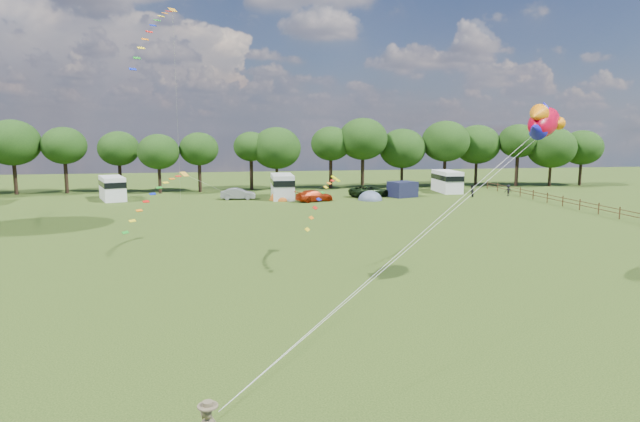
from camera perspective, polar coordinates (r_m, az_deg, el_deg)
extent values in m
plane|color=black|center=(23.47, 3.33, -12.65)|extent=(180.00, 180.00, 0.00)
cylinder|color=black|center=(81.97, -29.74, 3.01)|extent=(0.49, 0.49, 4.21)
ellipsoid|color=black|center=(81.73, -29.99, 6.34)|extent=(7.11, 7.11, 6.05)
cylinder|color=black|center=(80.33, -25.45, 3.23)|extent=(0.49, 0.49, 4.25)
ellipsoid|color=black|center=(80.10, -25.65, 6.31)|extent=(5.86, 5.86, 4.98)
cylinder|color=black|center=(79.34, -20.53, 3.34)|extent=(0.47, 0.47, 3.90)
ellipsoid|color=black|center=(79.11, -20.69, 6.26)|extent=(5.58, 5.58, 4.74)
cylinder|color=black|center=(75.46, -16.72, 3.15)|extent=(0.44, 0.44, 3.56)
ellipsoid|color=black|center=(75.22, -16.85, 6.08)|extent=(5.56, 5.56, 4.73)
cylinder|color=black|center=(75.93, -12.69, 3.48)|extent=(0.47, 0.47, 3.95)
ellipsoid|color=black|center=(75.69, -12.79, 6.48)|extent=(5.33, 5.33, 4.53)
cylinder|color=black|center=(77.65, -7.32, 3.87)|extent=(0.50, 0.50, 4.33)
ellipsoid|color=black|center=(77.42, -7.38, 6.84)|extent=(4.95, 4.95, 4.21)
cylinder|color=black|center=(77.46, -4.62, 3.52)|extent=(0.43, 0.43, 3.31)
ellipsoid|color=black|center=(77.20, -4.66, 6.70)|extent=(7.03, 7.03, 5.98)
cylinder|color=black|center=(78.73, 1.15, 4.02)|extent=(0.50, 0.50, 4.36)
ellipsoid|color=black|center=(78.50, 1.16, 7.20)|extent=(5.84, 5.84, 4.97)
cylinder|color=black|center=(78.85, 4.56, 4.07)|extent=(0.51, 0.51, 4.55)
ellipsoid|color=black|center=(78.61, 4.60, 7.67)|extent=(7.15, 7.15, 6.08)
cylinder|color=black|center=(81.32, 8.71, 3.66)|extent=(0.42, 0.42, 3.21)
ellipsoid|color=black|center=(81.07, 8.78, 6.61)|extent=(6.90, 6.90, 5.86)
cylinder|color=black|center=(82.93, 13.13, 3.96)|extent=(0.48, 0.48, 4.17)
ellipsoid|color=black|center=(82.69, 13.25, 7.26)|extent=(7.16, 7.16, 6.09)
cylinder|color=black|center=(87.15, 16.29, 3.89)|extent=(0.45, 0.45, 3.66)
ellipsoid|color=black|center=(86.92, 16.41, 6.83)|extent=(7.05, 7.05, 5.99)
cylinder|color=black|center=(87.43, 20.24, 4.04)|extent=(0.52, 0.52, 4.65)
ellipsoid|color=black|center=(87.23, 20.40, 7.02)|extent=(5.96, 5.96, 5.06)
cylinder|color=black|center=(88.82, 23.30, 3.46)|extent=(0.42, 0.42, 3.19)
ellipsoid|color=black|center=(88.58, 23.47, 6.23)|extent=(7.23, 7.23, 6.14)
cylinder|color=black|center=(92.16, 26.00, 3.56)|extent=(0.44, 0.44, 3.52)
ellipsoid|color=black|center=(91.95, 26.17, 6.10)|extent=(6.22, 6.22, 5.28)
cylinder|color=#472D19|center=(58.99, 29.33, -0.19)|extent=(0.12, 0.12, 1.20)
cylinder|color=#472D19|center=(57.80, 30.28, -0.07)|extent=(0.08, 3.00, 0.08)
cylinder|color=#472D19|center=(57.85, 30.25, -0.46)|extent=(0.08, 3.00, 0.08)
cylinder|color=#472D19|center=(61.32, 27.59, 0.23)|extent=(0.12, 0.12, 1.20)
cylinder|color=#472D19|center=(60.10, 28.46, 0.35)|extent=(0.08, 3.00, 0.08)
cylinder|color=#472D19|center=(60.15, 28.44, -0.02)|extent=(0.08, 3.00, 0.08)
cylinder|color=#472D19|center=(63.71, 25.97, 0.62)|extent=(0.12, 0.12, 1.20)
cylinder|color=#472D19|center=(62.47, 26.78, 0.75)|extent=(0.08, 3.00, 0.08)
cylinder|color=#472D19|center=(62.52, 26.76, 0.38)|extent=(0.08, 3.00, 0.08)
cylinder|color=#472D19|center=(66.15, 24.47, 0.98)|extent=(0.12, 0.12, 1.20)
cylinder|color=#472D19|center=(64.88, 25.23, 1.11)|extent=(0.08, 3.00, 0.08)
cylinder|color=#472D19|center=(64.93, 25.20, 0.76)|extent=(0.08, 3.00, 0.08)
cylinder|color=#472D19|center=(68.64, 23.08, 1.32)|extent=(0.12, 0.12, 1.20)
cylinder|color=#472D19|center=(67.35, 23.78, 1.45)|extent=(0.08, 3.00, 0.08)
cylinder|color=#472D19|center=(67.39, 23.76, 1.11)|extent=(0.08, 3.00, 0.08)
cylinder|color=#472D19|center=(71.16, 21.79, 1.63)|extent=(0.12, 0.12, 1.20)
cylinder|color=#472D19|center=(69.85, 22.44, 1.76)|extent=(0.08, 3.00, 0.08)
cylinder|color=#472D19|center=(69.90, 22.42, 1.44)|extent=(0.08, 3.00, 0.08)
cylinder|color=#472D19|center=(73.72, 20.58, 1.92)|extent=(0.12, 0.12, 1.20)
cylinder|color=#472D19|center=(72.40, 21.19, 2.05)|extent=(0.08, 3.00, 0.08)
cylinder|color=#472D19|center=(72.44, 21.17, 1.74)|extent=(0.08, 3.00, 0.08)
cylinder|color=#472D19|center=(76.31, 19.46, 2.19)|extent=(0.12, 0.12, 1.20)
cylinder|color=#472D19|center=(74.98, 20.03, 2.32)|extent=(0.08, 3.00, 0.08)
cylinder|color=#472D19|center=(75.02, 20.01, 2.02)|extent=(0.08, 3.00, 0.08)
cylinder|color=#472D19|center=(78.93, 18.41, 2.44)|extent=(0.12, 0.12, 1.20)
cylinder|color=#472D19|center=(77.58, 18.94, 2.57)|extent=(0.08, 3.00, 0.08)
cylinder|color=#472D19|center=(77.62, 18.92, 2.28)|extent=(0.08, 3.00, 0.08)
cylinder|color=#472D19|center=(81.58, 17.43, 2.67)|extent=(0.12, 0.12, 1.20)
cylinder|color=#472D19|center=(80.22, 17.92, 2.80)|extent=(0.08, 3.00, 0.08)
cylinder|color=#472D19|center=(80.26, 17.91, 2.52)|extent=(0.08, 3.00, 0.08)
imported|color=gray|center=(66.88, -8.74, 1.82)|extent=(4.09, 1.85, 1.40)
imported|color=#9F2608|center=(64.26, -0.60, 1.63)|extent=(4.90, 3.35, 1.36)
imported|color=black|center=(69.15, 5.33, 2.14)|extent=(5.92, 3.84, 1.49)
cube|color=white|center=(70.39, -21.27, 2.28)|extent=(4.20, 6.25, 2.88)
cube|color=black|center=(70.34, -21.30, 2.75)|extent=(4.28, 6.37, 0.68)
cylinder|color=black|center=(68.72, -21.03, 1.28)|extent=(0.86, 0.55, 0.81)
cylinder|color=black|center=(72.29, -21.42, 1.59)|extent=(0.86, 0.55, 0.81)
cube|color=silver|center=(67.23, -4.04, 2.63)|extent=(2.71, 6.11, 3.03)
cube|color=black|center=(67.16, -4.05, 3.16)|extent=(2.76, 6.23, 0.72)
cylinder|color=black|center=(65.46, -3.90, 1.51)|extent=(0.86, 0.33, 0.85)
cylinder|color=black|center=(69.24, -4.15, 1.90)|extent=(0.86, 0.33, 0.85)
cube|color=white|center=(76.06, 13.39, 3.09)|extent=(2.75, 5.99, 2.95)
cube|color=black|center=(76.00, 13.41, 3.54)|extent=(2.80, 6.11, 0.70)
cylinder|color=black|center=(74.44, 13.86, 2.13)|extent=(0.84, 0.34, 0.83)
cylinder|color=black|center=(77.89, 12.89, 2.45)|extent=(0.84, 0.34, 0.83)
ellipsoid|color=#BF5818|center=(65.86, -4.12, 1.20)|extent=(2.88, 3.31, 2.36)
cylinder|color=#BF5818|center=(65.86, -4.12, 1.22)|extent=(3.02, 3.02, 0.08)
ellipsoid|color=#4D5970|center=(65.96, 5.37, 1.20)|extent=(2.87, 3.31, 2.25)
cylinder|color=#4D5970|center=(65.96, 5.37, 1.21)|extent=(3.02, 3.02, 0.08)
cube|color=#181B35|center=(69.39, 8.79, 2.30)|extent=(3.88, 3.54, 1.98)
ellipsoid|color=#B9001A|center=(30.55, 22.77, 8.72)|extent=(3.61, 3.60, 2.15)
ellipsoid|color=#E9B900|center=(30.55, 22.75, 8.40)|extent=(2.25, 2.25, 1.18)
cone|color=orange|center=(28.98, 22.08, 9.46)|extent=(1.60, 1.60, 1.13)
cone|color=#120FAA|center=(28.97, 22.00, 8.14)|extent=(1.60, 1.60, 1.13)
cone|color=#120FAA|center=(30.67, 22.89, 10.00)|extent=(1.23, 1.23, 0.96)
sphere|color=white|center=(31.89, 22.62, 9.06)|extent=(0.36, 0.36, 0.36)
sphere|color=black|center=(31.99, 22.56, 9.06)|extent=(0.18, 0.18, 0.18)
cube|color=orange|center=(50.13, -15.45, 19.98)|extent=(0.82, 0.79, 0.39)
cube|color=red|center=(49.63, -15.83, 19.81)|extent=(0.60, 0.51, 0.11)
cube|color=orange|center=(49.12, -16.21, 19.60)|extent=(0.60, 0.51, 0.12)
cube|color=yellow|center=(48.60, -16.60, 19.30)|extent=(0.60, 0.50, 0.13)
cube|color=#198C1E|center=(48.07, -16.99, 18.89)|extent=(0.60, 0.50, 0.14)
cube|color=#0C1EB2|center=(47.52, -17.38, 18.37)|extent=(0.60, 0.49, 0.15)
cube|color=red|center=(46.97, -17.77, 17.75)|extent=(0.59, 0.49, 0.16)
cube|color=orange|center=(46.42, -18.16, 17.02)|extent=(0.59, 0.49, 0.17)
cube|color=yellow|center=(45.86, -18.56, 16.16)|extent=(0.59, 0.48, 0.17)
cube|color=#198C1E|center=(45.31, -18.96, 15.19)|extent=(0.58, 0.47, 0.18)
cube|color=#0C1EB2|center=(44.77, -19.35, 14.09)|extent=(0.58, 0.47, 0.19)
cube|color=gold|center=(41.05, -14.27, 3.84)|extent=(0.71, 0.72, 0.34)
cube|color=red|center=(40.65, -14.88, 3.62)|extent=(0.48, 0.51, 0.09)
cube|color=orange|center=(40.26, -15.51, 3.33)|extent=(0.47, 0.51, 0.10)
cube|color=yellow|center=(39.87, -16.14, 2.93)|extent=(0.47, 0.51, 0.11)
cube|color=#198C1E|center=(39.51, -16.78, 2.40)|extent=(0.47, 0.51, 0.12)
cube|color=#0C1EB2|center=(39.16, -17.42, 1.75)|extent=(0.47, 0.50, 0.13)
cube|color=red|center=(38.83, -18.07, 0.97)|extent=(0.46, 0.50, 0.14)
cube|color=orange|center=(38.53, -18.72, 0.06)|extent=(0.46, 0.50, 0.15)
cube|color=yellow|center=(38.25, -19.38, -0.99)|extent=(0.45, 0.49, 0.15)
cube|color=#198C1E|center=(38.01, -20.04, -2.16)|extent=(0.45, 0.49, 0.16)
cube|color=#E5EF00|center=(35.36, 1.68, 3.47)|extent=(0.76, 0.81, 0.40)
cube|color=red|center=(34.77, 1.34, 3.26)|extent=(0.45, 0.63, 0.11)
cube|color=orange|center=(34.20, 0.99, 2.98)|extent=(0.45, 0.63, 0.12)
cube|color=yellow|center=(33.63, 0.63, 2.56)|extent=(0.44, 0.63, 0.13)
cube|color=#198C1E|center=(33.08, 0.26, 1.99)|extent=(0.44, 0.63, 0.14)
cube|color=#0C1EB2|center=(32.54, -0.13, 1.25)|extent=(0.44, 0.63, 0.15)
cube|color=red|center=(32.02, -0.52, 0.35)|extent=(0.43, 0.63, 0.16)
cube|color=orange|center=(31.53, -0.93, -0.72)|extent=(0.42, 0.62, 0.17)
cube|color=yellow|center=(31.06, -1.36, -1.98)|extent=(0.42, 0.62, 0.18)
imported|color=black|center=(71.03, 15.86, 2.04)|extent=(0.86, 0.85, 1.54)
imported|color=black|center=(73.74, 19.44, 2.09)|extent=(0.97, 0.48, 1.49)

